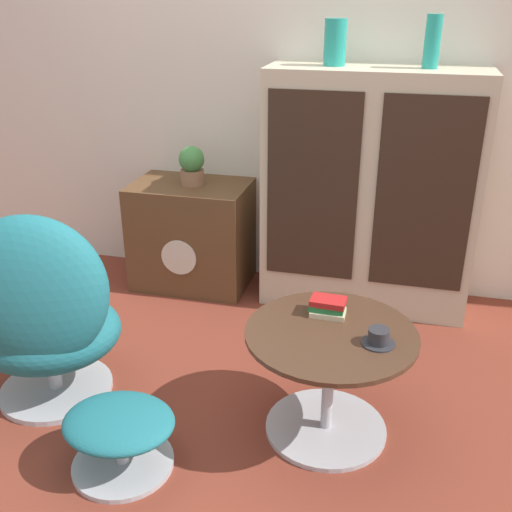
{
  "coord_description": "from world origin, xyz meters",
  "views": [
    {
      "loc": [
        0.73,
        -1.89,
        1.59
      ],
      "look_at": [
        0.16,
        0.36,
        0.55
      ],
      "focal_mm": 42.0,
      "sensor_mm": 36.0,
      "label": 1
    }
  ],
  "objects_px": {
    "egg_chair": "(40,315)",
    "ottoman": "(120,430)",
    "vase_leftmost": "(335,42)",
    "book_stack": "(328,307)",
    "teacup": "(378,338)",
    "potted_plant": "(192,165)",
    "vase_inner_left": "(432,42)",
    "tv_console": "(192,235)",
    "sideboard": "(369,192)",
    "coffee_table": "(329,372)"
  },
  "relations": [
    {
      "from": "egg_chair",
      "to": "ottoman",
      "type": "relative_size",
      "value": 2.12
    },
    {
      "from": "vase_leftmost",
      "to": "book_stack",
      "type": "bearing_deg",
      "value": -81.58
    },
    {
      "from": "teacup",
      "to": "book_stack",
      "type": "height_order",
      "value": "book_stack"
    },
    {
      "from": "potted_plant",
      "to": "vase_inner_left",
      "type": "bearing_deg",
      "value": 1.19
    },
    {
      "from": "ottoman",
      "to": "teacup",
      "type": "xyz_separation_m",
      "value": [
        0.86,
        0.33,
        0.31
      ]
    },
    {
      "from": "vase_leftmost",
      "to": "vase_inner_left",
      "type": "height_order",
      "value": "vase_inner_left"
    },
    {
      "from": "vase_leftmost",
      "to": "book_stack",
      "type": "distance_m",
      "value": 1.34
    },
    {
      "from": "tv_console",
      "to": "book_stack",
      "type": "height_order",
      "value": "tv_console"
    },
    {
      "from": "vase_inner_left",
      "to": "ottoman",
      "type": "bearing_deg",
      "value": -122.25
    },
    {
      "from": "teacup",
      "to": "potted_plant",
      "type": "bearing_deg",
      "value": 133.66
    },
    {
      "from": "sideboard",
      "to": "potted_plant",
      "type": "bearing_deg",
      "value": -178.75
    },
    {
      "from": "ottoman",
      "to": "teacup",
      "type": "relative_size",
      "value": 3.36
    },
    {
      "from": "coffee_table",
      "to": "vase_inner_left",
      "type": "bearing_deg",
      "value": 76.83
    },
    {
      "from": "teacup",
      "to": "book_stack",
      "type": "distance_m",
      "value": 0.26
    },
    {
      "from": "egg_chair",
      "to": "potted_plant",
      "type": "height_order",
      "value": "egg_chair"
    },
    {
      "from": "vase_inner_left",
      "to": "teacup",
      "type": "xyz_separation_m",
      "value": [
        -0.1,
        -1.17,
        -0.89
      ]
    },
    {
      "from": "book_stack",
      "to": "vase_inner_left",
      "type": "bearing_deg",
      "value": 73.58
    },
    {
      "from": "egg_chair",
      "to": "potted_plant",
      "type": "distance_m",
      "value": 1.25
    },
    {
      "from": "vase_leftmost",
      "to": "book_stack",
      "type": "height_order",
      "value": "vase_leftmost"
    },
    {
      "from": "vase_inner_left",
      "to": "tv_console",
      "type": "bearing_deg",
      "value": -178.8
    },
    {
      "from": "egg_chair",
      "to": "ottoman",
      "type": "height_order",
      "value": "egg_chair"
    },
    {
      "from": "ottoman",
      "to": "sideboard",
      "type": "bearing_deg",
      "value": 64.4
    },
    {
      "from": "vase_inner_left",
      "to": "potted_plant",
      "type": "xyz_separation_m",
      "value": [
        -1.19,
        -0.02,
        -0.66
      ]
    },
    {
      "from": "sideboard",
      "to": "vase_leftmost",
      "type": "relative_size",
      "value": 5.81
    },
    {
      "from": "vase_inner_left",
      "to": "book_stack",
      "type": "distance_m",
      "value": 1.37
    },
    {
      "from": "vase_inner_left",
      "to": "book_stack",
      "type": "xyz_separation_m",
      "value": [
        -0.3,
        -1.01,
        -0.89
      ]
    },
    {
      "from": "sideboard",
      "to": "tv_console",
      "type": "bearing_deg",
      "value": -178.74
    },
    {
      "from": "sideboard",
      "to": "teacup",
      "type": "distance_m",
      "value": 1.19
    },
    {
      "from": "coffee_table",
      "to": "egg_chair",
      "type": "bearing_deg",
      "value": -175.47
    },
    {
      "from": "potted_plant",
      "to": "teacup",
      "type": "xyz_separation_m",
      "value": [
        1.09,
        -1.15,
        -0.24
      ]
    },
    {
      "from": "tv_console",
      "to": "coffee_table",
      "type": "bearing_deg",
      "value": -49.61
    },
    {
      "from": "egg_chair",
      "to": "book_stack",
      "type": "relative_size",
      "value": 6.13
    },
    {
      "from": "potted_plant",
      "to": "book_stack",
      "type": "bearing_deg",
      "value": -47.75
    },
    {
      "from": "sideboard",
      "to": "coffee_table",
      "type": "bearing_deg",
      "value": -91.73
    },
    {
      "from": "vase_inner_left",
      "to": "teacup",
      "type": "bearing_deg",
      "value": -94.64
    },
    {
      "from": "vase_leftmost",
      "to": "vase_inner_left",
      "type": "xyz_separation_m",
      "value": [
        0.45,
        0.0,
        0.01
      ]
    },
    {
      "from": "tv_console",
      "to": "egg_chair",
      "type": "distance_m",
      "value": 1.22
    },
    {
      "from": "coffee_table",
      "to": "vase_inner_left",
      "type": "height_order",
      "value": "vase_inner_left"
    },
    {
      "from": "egg_chair",
      "to": "coffee_table",
      "type": "height_order",
      "value": "egg_chair"
    },
    {
      "from": "tv_console",
      "to": "vase_inner_left",
      "type": "xyz_separation_m",
      "value": [
        1.21,
        0.03,
        1.07
      ]
    },
    {
      "from": "coffee_table",
      "to": "sideboard",
      "type": "bearing_deg",
      "value": 88.27
    },
    {
      "from": "vase_leftmost",
      "to": "teacup",
      "type": "xyz_separation_m",
      "value": [
        0.35,
        -1.17,
        -0.88
      ]
    },
    {
      "from": "vase_inner_left",
      "to": "potted_plant",
      "type": "height_order",
      "value": "vase_inner_left"
    },
    {
      "from": "coffee_table",
      "to": "vase_leftmost",
      "type": "distance_m",
      "value": 1.58
    },
    {
      "from": "sideboard",
      "to": "vase_leftmost",
      "type": "bearing_deg",
      "value": 178.97
    },
    {
      "from": "ottoman",
      "to": "coffee_table",
      "type": "xyz_separation_m",
      "value": [
        0.69,
        0.37,
        0.11
      ]
    },
    {
      "from": "ottoman",
      "to": "coffee_table",
      "type": "height_order",
      "value": "coffee_table"
    },
    {
      "from": "coffee_table",
      "to": "tv_console",
      "type": "bearing_deg",
      "value": 130.39
    },
    {
      "from": "book_stack",
      "to": "teacup",
      "type": "bearing_deg",
      "value": -39.09
    },
    {
      "from": "ottoman",
      "to": "vase_leftmost",
      "type": "height_order",
      "value": "vase_leftmost"
    }
  ]
}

